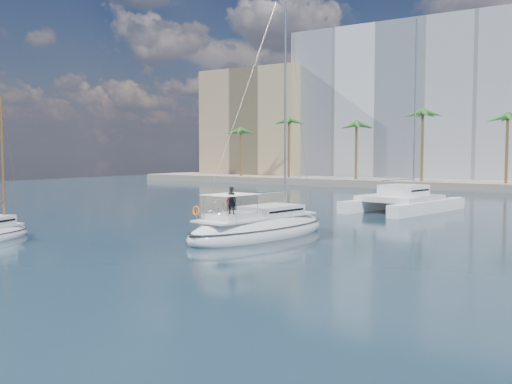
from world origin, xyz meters
The scene contains 9 objects.
ground centered at (0.00, 0.00, 0.00)m, with size 160.00×160.00×0.00m, color black.
quay centered at (0.00, 61.00, 0.60)m, with size 120.00×14.00×1.20m, color gray.
building_modern centered at (-12.00, 73.00, 14.00)m, with size 42.00×16.00×28.00m, color white.
building_tan_left centered at (-42.00, 69.00, 11.00)m, with size 22.00×14.00×22.00m, color tan.
palm_left centered at (-34.00, 57.00, 10.28)m, with size 3.60×3.60×12.30m.
palm_centre centered at (0.00, 57.00, 10.28)m, with size 3.60×3.60×12.30m.
main_sloop centered at (0.92, 1.81, 0.55)m, with size 5.83×12.93×18.51m.
catamaran centered at (3.29, 23.05, 1.16)m, with size 8.59×13.61×18.37m.
seagull centered at (-6.90, 6.55, 0.83)m, with size 1.11×0.48×0.20m.
Camera 1 is at (21.29, -29.59, 5.59)m, focal length 40.00 mm.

